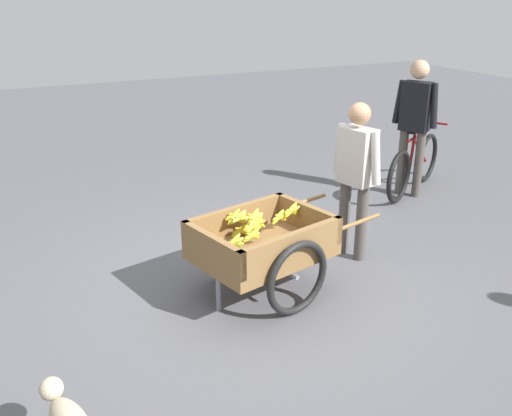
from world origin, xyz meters
TOP-DOWN VIEW (x-y plane):
  - ground_plane at (0.00, 0.00)m, footprint 24.00×24.00m
  - fruit_cart at (-0.01, 0.19)m, footprint 1.78×1.13m
  - vendor_person at (-1.13, -0.07)m, footprint 0.27×0.56m
  - bicycle at (-2.93, -1.28)m, footprint 1.49×0.85m
  - cyclist_person at (-2.80, -1.21)m, footprint 0.34×0.53m

SIDE VIEW (x-z plane):
  - ground_plane at x=0.00m, z-range 0.00..0.00m
  - bicycle at x=-2.93m, z-range -0.07..0.78m
  - fruit_cart at x=-0.01m, z-range 0.08..0.80m
  - vendor_person at x=-1.13m, z-range 0.14..1.67m
  - cyclist_person at x=-2.80m, z-range 0.17..1.86m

